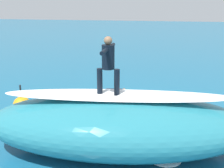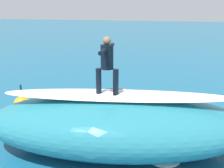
{
  "view_description": "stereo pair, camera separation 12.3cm",
  "coord_description": "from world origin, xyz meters",
  "px_view_note": "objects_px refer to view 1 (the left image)",
  "views": [
    {
      "loc": [
        -1.1,
        10.07,
        4.36
      ],
      "look_at": [
        0.92,
        0.32,
        1.36
      ],
      "focal_mm": 43.31,
      "sensor_mm": 36.0,
      "label": 1
    },
    {
      "loc": [
        -1.22,
        10.05,
        4.36
      ],
      "look_at": [
        0.92,
        0.32,
        1.36
      ],
      "focal_mm": 43.31,
      "sensor_mm": 36.0,
      "label": 2
    }
  ],
  "objects_px": {
    "surfer_riding": "(108,61)",
    "buoy_marker": "(22,105)",
    "surfboard_riding": "(108,95)",
    "surfer_paddling": "(112,92)",
    "surfboard_paddling": "(114,95)"
  },
  "relations": [
    {
      "from": "surfer_paddling",
      "to": "buoy_marker",
      "type": "xyz_separation_m",
      "value": [
        3.12,
        2.97,
        0.17
      ]
    },
    {
      "from": "surfer_riding",
      "to": "surfboard_paddling",
      "type": "height_order",
      "value": "surfer_riding"
    },
    {
      "from": "buoy_marker",
      "to": "surfer_riding",
      "type": "bearing_deg",
      "value": 152.3
    },
    {
      "from": "surfboard_riding",
      "to": "buoy_marker",
      "type": "height_order",
      "value": "surfboard_riding"
    },
    {
      "from": "surfboard_riding",
      "to": "surfer_paddling",
      "type": "bearing_deg",
      "value": -79.94
    },
    {
      "from": "surfboard_riding",
      "to": "surfboard_paddling",
      "type": "relative_size",
      "value": 1.02
    },
    {
      "from": "surfboard_riding",
      "to": "surfer_paddling",
      "type": "xyz_separation_m",
      "value": [
        0.97,
        -5.12,
        -1.62
      ]
    },
    {
      "from": "surfer_riding",
      "to": "buoy_marker",
      "type": "xyz_separation_m",
      "value": [
        4.09,
        -2.15,
        -2.44
      ]
    },
    {
      "from": "surfboard_riding",
      "to": "surfer_riding",
      "type": "bearing_deg",
      "value": 0.0
    },
    {
      "from": "surfboard_riding",
      "to": "surfboard_paddling",
      "type": "height_order",
      "value": "surfboard_riding"
    },
    {
      "from": "surfer_paddling",
      "to": "surfboard_paddling",
      "type": "bearing_deg",
      "value": -0.0
    },
    {
      "from": "surfboard_paddling",
      "to": "buoy_marker",
      "type": "height_order",
      "value": "buoy_marker"
    },
    {
      "from": "surfboard_riding",
      "to": "surfboard_paddling",
      "type": "distance_m",
      "value": 5.5
    },
    {
      "from": "surfboard_paddling",
      "to": "buoy_marker",
      "type": "bearing_deg",
      "value": -146.52
    },
    {
      "from": "surfer_riding",
      "to": "surfer_paddling",
      "type": "relative_size",
      "value": 1.02
    }
  ]
}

